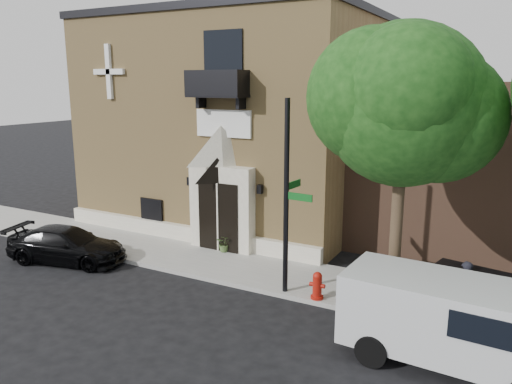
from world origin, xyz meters
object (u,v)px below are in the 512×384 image
(street_sign, at_px, (287,198))
(fire_hydrant, at_px, (317,286))
(black_sedan, at_px, (67,245))
(cargo_van, at_px, (464,323))
(pedestrian_near, at_px, (464,290))
(dumpster, at_px, (472,297))

(street_sign, height_order, fire_hydrant, street_sign)
(street_sign, distance_m, fire_hydrant, 2.73)
(black_sedan, bearing_deg, fire_hydrant, -97.40)
(black_sedan, distance_m, street_sign, 8.65)
(black_sedan, bearing_deg, street_sign, -96.17)
(cargo_van, xyz_separation_m, pedestrian_near, (-0.25, 2.43, -0.18))
(dumpster, bearing_deg, fire_hydrant, -159.23)
(fire_hydrant, bearing_deg, black_sedan, -173.58)
(dumpster, bearing_deg, pedestrian_near, 162.56)
(street_sign, distance_m, pedestrian_near, 5.42)
(dumpster, bearing_deg, black_sedan, -160.82)
(dumpster, bearing_deg, cargo_van, -76.78)
(cargo_van, relative_size, pedestrian_near, 3.18)
(fire_hydrant, relative_size, dumpster, 0.36)
(pedestrian_near, bearing_deg, street_sign, -14.35)
(street_sign, bearing_deg, black_sedan, -167.67)
(pedestrian_near, bearing_deg, dumpster, 128.28)
(black_sedan, distance_m, pedestrian_near, 13.29)
(black_sedan, distance_m, cargo_van, 13.44)
(black_sedan, relative_size, pedestrian_near, 2.71)
(cargo_van, xyz_separation_m, street_sign, (-5.20, 1.75, 1.94))
(black_sedan, bearing_deg, cargo_van, -106.56)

